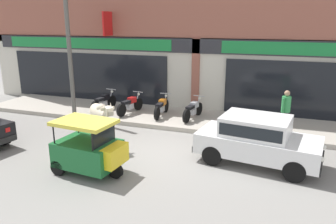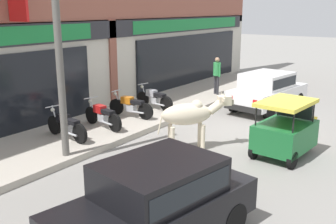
# 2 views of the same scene
# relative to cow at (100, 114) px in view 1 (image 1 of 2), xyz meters

# --- Properties ---
(ground_plane) EXTENTS (90.00, 90.00, 0.00)m
(ground_plane) POSITION_rel_cow_xyz_m (2.18, -0.39, -1.01)
(ground_plane) COLOR gray
(sidewalk) EXTENTS (19.00, 3.01, 0.18)m
(sidewalk) POSITION_rel_cow_xyz_m (2.18, 3.32, -0.92)
(sidewalk) COLOR #A8A093
(sidewalk) RESTS_ON ground
(shop_building) EXTENTS (23.00, 1.40, 10.15)m
(shop_building) POSITION_rel_cow_xyz_m (2.18, 5.09, 3.87)
(shop_building) COLOR #8E5142
(shop_building) RESTS_ON ground
(cow) EXTENTS (1.74, 1.60, 1.61)m
(cow) POSITION_rel_cow_xyz_m (0.00, 0.00, 0.00)
(cow) COLOR beige
(cow) RESTS_ON ground
(car_0) EXTENTS (3.76, 2.08, 1.46)m
(car_0) POSITION_rel_cow_xyz_m (5.38, -0.13, -0.19)
(car_0) COLOR black
(car_0) RESTS_ON ground
(auto_rickshaw) EXTENTS (2.04, 1.32, 1.52)m
(auto_rickshaw) POSITION_rel_cow_xyz_m (1.06, -2.33, -0.35)
(auto_rickshaw) COLOR black
(auto_rickshaw) RESTS_ON ground
(motorcycle_0) EXTENTS (0.54, 1.81, 0.88)m
(motorcycle_0) POSITION_rel_cow_xyz_m (-1.68, 3.12, -0.44)
(motorcycle_0) COLOR black
(motorcycle_0) RESTS_ON sidewalk
(motorcycle_1) EXTENTS (0.62, 1.80, 0.88)m
(motorcycle_1) POSITION_rel_cow_xyz_m (-0.30, 3.03, -0.44)
(motorcycle_1) COLOR black
(motorcycle_1) RESTS_ON sidewalk
(motorcycle_2) EXTENTS (0.52, 1.81, 0.88)m
(motorcycle_2) POSITION_rel_cow_xyz_m (1.15, 3.11, -0.44)
(motorcycle_2) COLOR black
(motorcycle_2) RESTS_ON sidewalk
(motorcycle_3) EXTENTS (0.59, 1.80, 0.88)m
(motorcycle_3) POSITION_rel_cow_xyz_m (2.54, 3.13, -0.44)
(motorcycle_3) COLOR black
(motorcycle_3) RESTS_ON sidewalk
(pedestrian) EXTENTS (0.32, 0.45, 1.60)m
(pedestrian) POSITION_rel_cow_xyz_m (6.14, 2.45, 0.16)
(pedestrian) COLOR #2D2D33
(pedestrian) RESTS_ON sidewalk
(utility_pole) EXTENTS (0.18, 0.18, 5.97)m
(utility_pole) POSITION_rel_cow_xyz_m (-2.59, 2.11, 2.16)
(utility_pole) COLOR #595651
(utility_pole) RESTS_ON sidewalk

